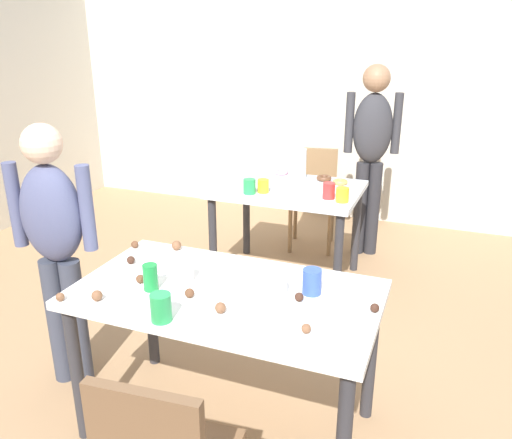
# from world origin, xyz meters

# --- Properties ---
(ground_plane) EXTENTS (6.40, 6.40, 0.00)m
(ground_plane) POSITION_xyz_m (0.00, 0.00, 0.00)
(ground_plane) COLOR #9E7A56
(wall_back) EXTENTS (6.40, 0.10, 2.60)m
(wall_back) POSITION_xyz_m (0.00, 3.20, 1.30)
(wall_back) COLOR beige
(wall_back) RESTS_ON ground_plane
(dining_table_near) EXTENTS (1.37, 0.75, 0.75)m
(dining_table_near) POSITION_xyz_m (0.03, -0.11, 0.66)
(dining_table_near) COLOR white
(dining_table_near) RESTS_ON ground_plane
(dining_table_far) EXTENTS (1.07, 0.79, 0.75)m
(dining_table_far) POSITION_xyz_m (-0.22, 1.55, 0.64)
(dining_table_far) COLOR silver
(dining_table_far) RESTS_ON ground_plane
(chair_far_table) EXTENTS (0.46, 0.46, 0.87)m
(chair_far_table) POSITION_xyz_m (-0.21, 2.30, 0.50)
(chair_far_table) COLOR olive
(chair_far_table) RESTS_ON ground_plane
(person_girl_near) EXTENTS (0.45, 0.27, 1.44)m
(person_girl_near) POSITION_xyz_m (-0.94, -0.09, 0.86)
(person_girl_near) COLOR #383D4C
(person_girl_near) RESTS_ON ground_plane
(person_adult_far) EXTENTS (0.45, 0.28, 1.61)m
(person_adult_far) POSITION_xyz_m (0.27, 2.27, 0.97)
(person_adult_far) COLOR #28282D
(person_adult_far) RESTS_ON ground_plane
(mixing_bowl) EXTENTS (0.21, 0.21, 0.07)m
(mixing_bowl) POSITION_xyz_m (0.19, -0.07, 0.79)
(mixing_bowl) COLOR white
(mixing_bowl) RESTS_ON dining_table_near
(soda_can) EXTENTS (0.07, 0.07, 0.12)m
(soda_can) POSITION_xyz_m (-0.29, -0.23, 0.81)
(soda_can) COLOR #198438
(soda_can) RESTS_ON dining_table_near
(fork_near) EXTENTS (0.17, 0.02, 0.01)m
(fork_near) POSITION_xyz_m (-0.38, -0.07, 0.75)
(fork_near) COLOR silver
(fork_near) RESTS_ON dining_table_near
(cup_near_0) EXTENTS (0.08, 0.08, 0.12)m
(cup_near_0) POSITION_xyz_m (0.39, 0.00, 0.81)
(cup_near_0) COLOR #3351B2
(cup_near_0) RESTS_ON dining_table_near
(cup_near_1) EXTENTS (0.09, 0.09, 0.12)m
(cup_near_1) POSITION_xyz_m (-0.11, -0.44, 0.81)
(cup_near_1) COLOR green
(cup_near_1) RESTS_ON dining_table_near
(cup_near_2) EXTENTS (0.09, 0.09, 0.10)m
(cup_near_2) POSITION_xyz_m (-0.19, -0.10, 0.80)
(cup_near_2) COLOR white
(cup_near_2) RESTS_ON dining_table_near
(cake_ball_0) EXTENTS (0.04, 0.04, 0.04)m
(cake_ball_0) POSITION_xyz_m (-0.63, 0.15, 0.77)
(cake_ball_0) COLOR brown
(cake_ball_0) RESTS_ON dining_table_near
(cake_ball_1) EXTENTS (0.04, 0.04, 0.04)m
(cake_ball_1) POSITION_xyz_m (-0.10, -0.23, 0.77)
(cake_ball_1) COLOR brown
(cake_ball_1) RESTS_ON dining_table_near
(cake_ball_2) EXTENTS (0.04, 0.04, 0.04)m
(cake_ball_2) POSITION_xyz_m (0.46, -0.32, 0.77)
(cake_ball_2) COLOR brown
(cake_ball_2) RESTS_ON dining_table_near
(cake_ball_3) EXTENTS (0.04, 0.04, 0.04)m
(cake_ball_3) POSITION_xyz_m (-0.54, -0.03, 0.77)
(cake_ball_3) COLOR #3D2319
(cake_ball_3) RESTS_ON dining_table_near
(cake_ball_4) EXTENTS (0.05, 0.05, 0.05)m
(cake_ball_4) POSITION_xyz_m (-0.21, -0.32, 0.77)
(cake_ball_4) COLOR brown
(cake_ball_4) RESTS_ON dining_table_near
(cake_ball_5) EXTENTS (0.04, 0.04, 0.04)m
(cake_ball_5) POSITION_xyz_m (-0.37, -0.19, 0.77)
(cake_ball_5) COLOR brown
(cake_ball_5) RESTS_ON dining_table_near
(cake_ball_6) EXTENTS (0.05, 0.05, 0.05)m
(cake_ball_6) POSITION_xyz_m (-0.41, 0.21, 0.78)
(cake_ball_6) COLOR brown
(cake_ball_6) RESTS_ON dining_table_near
(cake_ball_7) EXTENTS (0.04, 0.04, 0.04)m
(cake_ball_7) POSITION_xyz_m (0.68, -0.06, 0.77)
(cake_ball_7) COLOR #3D2319
(cake_ball_7) RESTS_ON dining_table_near
(cake_ball_8) EXTENTS (0.05, 0.05, 0.05)m
(cake_ball_8) POSITION_xyz_m (0.09, -0.30, 0.77)
(cake_ball_8) COLOR brown
(cake_ball_8) RESTS_ON dining_table_near
(cake_ball_9) EXTENTS (0.05, 0.05, 0.05)m
(cake_ball_9) POSITION_xyz_m (-0.46, -0.40, 0.77)
(cake_ball_9) COLOR brown
(cake_ball_9) RESTS_ON dining_table_near
(cake_ball_10) EXTENTS (0.04, 0.04, 0.04)m
(cake_ball_10) POSITION_xyz_m (0.36, -0.09, 0.77)
(cake_ball_10) COLOR #3D2319
(cake_ball_10) RESTS_ON dining_table_near
(cake_ball_11) EXTENTS (0.04, 0.04, 0.04)m
(cake_ball_11) POSITION_xyz_m (-0.60, -0.46, 0.77)
(cake_ball_11) COLOR brown
(cake_ball_11) RESTS_ON dining_table_near
(pitcher_far) EXTENTS (0.12, 0.12, 0.24)m
(pitcher_far) POSITION_xyz_m (-0.21, 1.81, 0.87)
(pitcher_far) COLOR white
(pitcher_far) RESTS_ON dining_table_far
(cup_far_0) EXTENTS (0.08, 0.08, 0.10)m
(cup_far_0) POSITION_xyz_m (-0.34, 1.35, 0.80)
(cup_far_0) COLOR yellow
(cup_far_0) RESTS_ON dining_table_far
(cup_far_1) EXTENTS (0.09, 0.09, 0.11)m
(cup_far_1) POSITION_xyz_m (0.13, 1.38, 0.81)
(cup_far_1) COLOR red
(cup_far_1) RESTS_ON dining_table_far
(cup_far_2) EXTENTS (0.09, 0.09, 0.11)m
(cup_far_2) POSITION_xyz_m (-0.42, 1.29, 0.80)
(cup_far_2) COLOR green
(cup_far_2) RESTS_ON dining_table_far
(cup_far_3) EXTENTS (0.09, 0.09, 0.10)m
(cup_far_3) POSITION_xyz_m (0.24, 1.34, 0.80)
(cup_far_3) COLOR yellow
(cup_far_3) RESTS_ON dining_table_far
(donut_far_0) EXTENTS (0.12, 0.12, 0.04)m
(donut_far_0) POSITION_xyz_m (-0.01, 1.82, 0.77)
(donut_far_0) COLOR brown
(donut_far_0) RESTS_ON dining_table_far
(donut_far_1) EXTENTS (0.12, 0.12, 0.03)m
(donut_far_1) POSITION_xyz_m (-0.38, 1.88, 0.77)
(donut_far_1) COLOR pink
(donut_far_1) RESTS_ON dining_table_far
(donut_far_2) EXTENTS (0.11, 0.11, 0.03)m
(donut_far_2) POSITION_xyz_m (0.13, 1.77, 0.77)
(donut_far_2) COLOR gold
(donut_far_2) RESTS_ON dining_table_far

